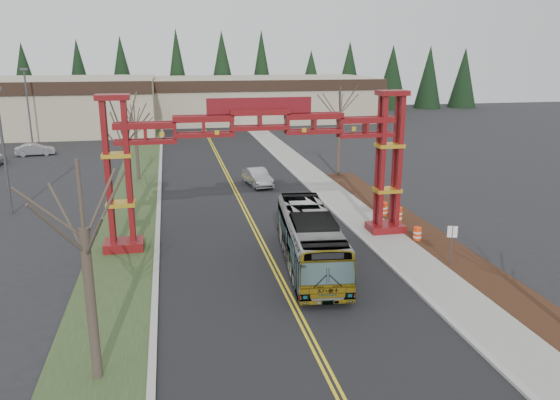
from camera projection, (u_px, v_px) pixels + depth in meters
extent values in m
cube|color=black|center=(245.00, 210.00, 39.68)|extent=(12.00, 110.00, 0.02)
cube|color=yellow|center=(243.00, 209.00, 39.65)|extent=(0.12, 100.00, 0.01)
cube|color=yellow|center=(246.00, 209.00, 39.70)|extent=(0.12, 100.00, 0.01)
cube|color=#ABAAA5|center=(326.00, 204.00, 40.85)|extent=(0.30, 110.00, 0.15)
cube|color=gray|center=(345.00, 203.00, 41.12)|extent=(2.60, 110.00, 0.14)
cube|color=black|center=(487.00, 279.00, 27.44)|extent=(2.60, 50.00, 0.12)
cube|color=#2D4120|center=(132.00, 215.00, 38.13)|extent=(4.00, 110.00, 0.08)
cube|color=#ABAAA5|center=(158.00, 213.00, 38.48)|extent=(0.30, 110.00, 0.15)
cube|color=#620D0C|center=(124.00, 246.00, 31.44)|extent=(2.20, 1.60, 0.60)
cube|color=#620D0C|center=(107.00, 174.00, 29.88)|extent=(0.28, 0.28, 8.00)
cube|color=#620D0C|center=(128.00, 174.00, 30.09)|extent=(0.28, 0.28, 8.00)
cube|color=#620D0C|center=(109.00, 172.00, 30.54)|extent=(0.28, 0.28, 8.00)
cube|color=#620D0C|center=(129.00, 171.00, 30.75)|extent=(0.28, 0.28, 8.00)
cube|color=gold|center=(121.00, 204.00, 30.79)|extent=(1.60, 1.10, 0.22)
cube|color=gold|center=(117.00, 155.00, 30.06)|extent=(1.60, 1.10, 0.22)
cube|color=#620D0C|center=(112.00, 97.00, 29.23)|extent=(1.80, 1.20, 0.30)
cube|color=#620D0C|center=(385.00, 228.00, 34.52)|extent=(2.20, 1.60, 0.60)
cube|color=#620D0C|center=(383.00, 163.00, 32.96)|extent=(0.28, 0.28, 8.00)
cube|color=#620D0C|center=(400.00, 162.00, 33.17)|extent=(0.28, 0.28, 8.00)
cube|color=#620D0C|center=(378.00, 161.00, 33.62)|extent=(0.28, 0.28, 8.00)
cube|color=#620D0C|center=(395.00, 160.00, 33.83)|extent=(0.28, 0.28, 8.00)
cube|color=gold|center=(387.00, 190.00, 33.87)|extent=(1.60, 1.10, 0.22)
cube|color=gold|center=(390.00, 145.00, 33.14)|extent=(1.60, 1.10, 0.22)
cube|color=#620D0C|center=(392.00, 93.00, 32.31)|extent=(1.80, 1.20, 0.30)
cube|color=#620D0C|center=(260.00, 117.00, 31.10)|extent=(16.00, 0.90, 1.00)
cube|color=#620D0C|center=(260.00, 133.00, 31.33)|extent=(16.00, 0.90, 0.60)
cube|color=maroon|center=(260.00, 106.00, 30.93)|extent=(6.00, 0.25, 0.90)
cube|color=tan|center=(258.00, 98.00, 92.71)|extent=(38.00, 20.00, 7.00)
cube|color=black|center=(269.00, 86.00, 82.45)|extent=(38.00, 0.40, 1.60)
cone|color=black|center=(25.00, 79.00, 95.67)|extent=(5.60, 5.60, 13.00)
cylinder|color=#382D26|center=(29.00, 112.00, 97.16)|extent=(0.80, 0.80, 1.60)
cone|color=black|center=(76.00, 79.00, 97.30)|extent=(5.60, 5.60, 13.00)
cylinder|color=#382D26|center=(79.00, 111.00, 98.79)|extent=(0.80, 0.80, 1.60)
cone|color=black|center=(125.00, 78.00, 98.94)|extent=(5.60, 5.60, 13.00)
cylinder|color=#382D26|center=(127.00, 110.00, 100.43)|extent=(0.80, 0.80, 1.60)
cone|color=black|center=(173.00, 78.00, 100.58)|extent=(5.60, 5.60, 13.00)
cylinder|color=#382D26|center=(174.00, 109.00, 102.07)|extent=(0.80, 0.80, 1.60)
cone|color=black|center=(219.00, 78.00, 102.21)|extent=(5.60, 5.60, 13.00)
cylinder|color=#382D26|center=(220.00, 108.00, 103.70)|extent=(0.80, 0.80, 1.60)
cone|color=black|center=(263.00, 77.00, 103.85)|extent=(5.60, 5.60, 13.00)
cylinder|color=#382D26|center=(264.00, 107.00, 105.34)|extent=(0.80, 0.80, 1.60)
cone|color=black|center=(307.00, 77.00, 105.48)|extent=(5.60, 5.60, 13.00)
cylinder|color=#382D26|center=(306.00, 106.00, 106.98)|extent=(0.80, 0.80, 1.60)
cone|color=black|center=(348.00, 76.00, 107.12)|extent=(5.60, 5.60, 13.00)
cylinder|color=#382D26|center=(348.00, 106.00, 108.61)|extent=(0.80, 0.80, 1.60)
cone|color=black|center=(389.00, 76.00, 108.76)|extent=(5.60, 5.60, 13.00)
cylinder|color=#382D26|center=(388.00, 105.00, 110.25)|extent=(0.80, 0.80, 1.60)
cone|color=black|center=(429.00, 76.00, 110.39)|extent=(5.60, 5.60, 13.00)
cylinder|color=#382D26|center=(427.00, 104.00, 111.88)|extent=(0.80, 0.80, 1.60)
cone|color=black|center=(467.00, 75.00, 112.03)|extent=(5.60, 5.60, 13.00)
cylinder|color=#382D26|center=(464.00, 103.00, 113.52)|extent=(0.80, 0.80, 1.60)
imported|color=#A2A5AA|center=(310.00, 240.00, 28.84)|extent=(3.61, 10.90, 2.98)
imported|color=#A5A8AD|center=(257.00, 177.00, 46.71)|extent=(2.23, 4.61, 1.45)
imported|color=#9A9BA1|center=(35.00, 149.00, 60.38)|extent=(4.23, 2.03, 1.34)
cylinder|color=#382D26|center=(91.00, 306.00, 18.45)|extent=(0.35, 0.35, 5.54)
cylinder|color=#382D26|center=(80.00, 196.00, 17.44)|extent=(0.13, 0.13, 2.38)
cylinder|color=#382D26|center=(128.00, 180.00, 36.58)|extent=(0.34, 0.34, 5.61)
cylinder|color=#382D26|center=(123.00, 122.00, 35.56)|extent=(0.13, 0.13, 2.37)
cylinder|color=#382D26|center=(137.00, 152.00, 48.15)|extent=(0.29, 0.29, 5.09)
cylinder|color=#382D26|center=(134.00, 113.00, 47.24)|extent=(0.11, 0.11, 2.01)
cylinder|color=#382D26|center=(339.00, 145.00, 49.63)|extent=(0.34, 0.34, 5.90)
cylinder|color=#382D26|center=(340.00, 100.00, 48.58)|extent=(0.13, 0.13, 2.35)
cylinder|color=#3F3F44|center=(4.00, 154.00, 37.52)|extent=(0.19, 0.19, 8.63)
cylinder|color=#3F3F44|center=(28.00, 108.00, 66.18)|extent=(0.20, 0.20, 9.03)
cube|color=#3F3F44|center=(24.00, 69.00, 64.97)|extent=(0.80, 0.40, 0.25)
cylinder|color=#3F3F44|center=(451.00, 246.00, 28.87)|extent=(0.06, 0.06, 2.26)
cube|color=white|center=(452.00, 232.00, 28.66)|extent=(0.50, 0.22, 0.62)
cylinder|color=#FB3E0D|center=(417.00, 234.00, 32.90)|extent=(0.47, 0.47, 0.90)
cylinder|color=white|center=(417.00, 232.00, 32.86)|extent=(0.49, 0.49, 0.11)
cylinder|color=white|center=(417.00, 237.00, 32.93)|extent=(0.49, 0.49, 0.11)
cylinder|color=#FB3E0D|center=(398.00, 215.00, 36.41)|extent=(0.57, 0.57, 1.10)
cylinder|color=white|center=(398.00, 213.00, 36.36)|extent=(0.59, 0.59, 0.13)
cylinder|color=white|center=(397.00, 218.00, 36.45)|extent=(0.59, 0.59, 0.13)
cylinder|color=#FB3E0D|center=(383.00, 210.00, 37.82)|extent=(0.54, 0.54, 1.04)
cylinder|color=white|center=(384.00, 208.00, 37.78)|extent=(0.56, 0.56, 0.12)
cylinder|color=white|center=(383.00, 212.00, 37.87)|extent=(0.56, 0.56, 0.12)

